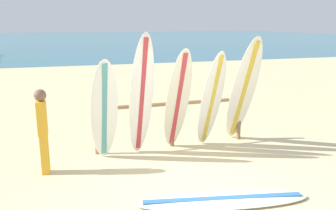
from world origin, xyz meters
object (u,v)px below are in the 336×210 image
at_px(surfboard_leaning_center_right, 243,91).
at_px(surfboard_lying_on_sand, 223,200).
at_px(surfboard_leaning_center_left, 178,100).
at_px(surfboard_leaning_left, 141,96).
at_px(surfboard_rack, 172,114).
at_px(surfboard_leaning_center, 211,100).
at_px(surfboard_leaning_far_left, 104,110).
at_px(beachgoer_standing, 43,128).

height_order(surfboard_leaning_center_right, surfboard_lying_on_sand, surfboard_leaning_center_right).
distance_m(surfboard_leaning_center_left, surfboard_lying_on_sand, 2.49).
relative_size(surfboard_leaning_left, surfboard_lying_on_sand, 0.92).
distance_m(surfboard_rack, surfboard_leaning_center_left, 0.50).
height_order(surfboard_rack, surfboard_leaning_center_left, surfboard_leaning_center_left).
bearing_deg(surfboard_leaning_center_right, surfboard_lying_on_sand, -123.87).
xyz_separation_m(surfboard_leaning_center, surfboard_leaning_center_right, (0.74, 0.01, 0.14)).
xyz_separation_m(surfboard_rack, surfboard_leaning_left, (-0.75, -0.38, 0.51)).
distance_m(surfboard_leaning_center_right, surfboard_lying_on_sand, 2.94).
xyz_separation_m(surfboard_leaning_far_left, surfboard_lying_on_sand, (1.45, -2.20, -0.97)).
bearing_deg(surfboard_lying_on_sand, surfboard_leaning_center, 71.02).
bearing_deg(surfboard_leaning_far_left, beachgoer_standing, -165.21).
bearing_deg(surfboard_leaning_left, surfboard_leaning_far_left, -178.88).
bearing_deg(surfboard_rack, beachgoer_standing, -165.06).
relative_size(surfboard_leaning_far_left, surfboard_leaning_center_left, 0.92).
bearing_deg(surfboard_leaning_center_left, surfboard_leaning_left, -177.12).
bearing_deg(surfboard_leaning_center_left, surfboard_leaning_far_left, -177.99).
distance_m(surfboard_rack, surfboard_leaning_left, 0.99).
relative_size(surfboard_leaning_far_left, surfboard_lying_on_sand, 0.75).
xyz_separation_m(surfboard_leaning_left, surfboard_leaning_center_left, (0.76, 0.04, -0.15)).
bearing_deg(surfboard_leaning_left, beachgoer_standing, -170.53).
xyz_separation_m(surfboard_rack, surfboard_lying_on_sand, (-0.03, -2.60, -0.69)).
relative_size(surfboard_leaning_center, surfboard_lying_on_sand, 0.78).
bearing_deg(surfboard_leaning_far_left, surfboard_leaning_center_left, 2.01).
relative_size(surfboard_rack, surfboard_lying_on_sand, 1.24).
xyz_separation_m(surfboard_leaning_left, surfboard_leaning_center_right, (2.23, 0.03, -0.04)).
distance_m(surfboard_leaning_center_left, surfboard_leaning_center, 0.73).
height_order(surfboard_leaning_center_left, surfboard_leaning_center_right, surfboard_leaning_center_right).
xyz_separation_m(surfboard_leaning_far_left, surfboard_leaning_center, (2.22, 0.03, 0.05)).
xyz_separation_m(surfboard_rack, surfboard_leaning_center_left, (0.00, -0.35, 0.36)).
distance_m(surfboard_rack, beachgoer_standing, 2.68).
relative_size(surfboard_leaning_center, beachgoer_standing, 1.38).
height_order(surfboard_leaning_far_left, surfboard_leaning_center_left, surfboard_leaning_center_left).
height_order(surfboard_leaning_far_left, surfboard_lying_on_sand, surfboard_leaning_far_left).
xyz_separation_m(surfboard_lying_on_sand, beachgoer_standing, (-2.56, 1.91, 0.80)).
bearing_deg(beachgoer_standing, surfboard_leaning_center_left, 7.56).
distance_m(surfboard_leaning_far_left, surfboard_leaning_left, 0.77).
relative_size(surfboard_rack, surfboard_leaning_center, 1.58).
distance_m(surfboard_leaning_center_right, beachgoer_standing, 4.09).
relative_size(surfboard_leaning_far_left, surfboard_leaning_center, 0.95).
distance_m(surfboard_leaning_center, beachgoer_standing, 3.35).
bearing_deg(surfboard_rack, surfboard_leaning_center, -26.53).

